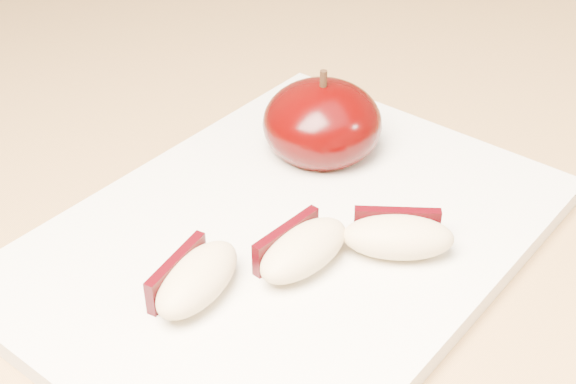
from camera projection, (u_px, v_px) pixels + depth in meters
back_cabinet at (10, 170)px, 1.25m from camera, size 2.40×0.62×0.94m
cutting_board at (288, 239)px, 0.43m from camera, size 0.33×0.27×0.01m
apple_half at (322, 123)px, 0.48m from camera, size 0.09×0.09×0.06m
apple_wedge_a at (195, 278)px, 0.38m from camera, size 0.06×0.05×0.02m
apple_wedge_b at (302, 249)px, 0.40m from camera, size 0.06×0.04×0.02m
apple_wedge_c at (398, 236)px, 0.40m from camera, size 0.06×0.06×0.02m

